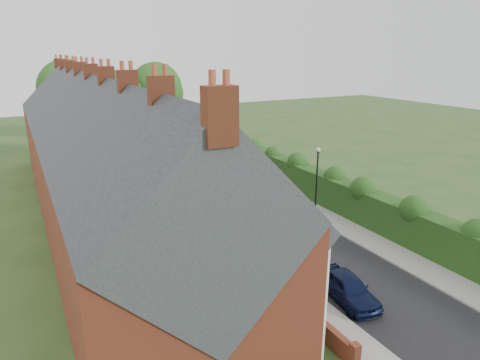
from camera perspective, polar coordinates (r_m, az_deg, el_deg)
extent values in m
plane|color=#2D4C1E|center=(28.32, 9.35, -8.27)|extent=(140.00, 140.00, 0.00)
cube|color=black|center=(36.78, -1.56, -2.00)|extent=(6.00, 58.00, 0.02)
cube|color=#9A9792|center=(38.65, 3.90, -1.01)|extent=(2.20, 58.00, 0.12)
cube|color=#9A9792|center=(35.34, -7.18, -2.86)|extent=(1.70, 58.00, 0.12)
cube|color=gray|center=(38.13, 2.55, -1.23)|extent=(0.18, 58.00, 0.13)
cube|color=gray|center=(35.60, -5.98, -2.65)|extent=(0.18, 58.00, 0.13)
cube|color=#153A12|center=(39.24, 6.18, 1.03)|extent=(1.50, 58.00, 2.50)
cube|color=#9C4227|center=(31.84, -17.99, 0.23)|extent=(8.00, 40.00, 6.50)
cube|color=#25272C|center=(31.10, -18.54, 5.97)|extent=(8.00, 40.20, 8.00)
cube|color=white|center=(17.85, 8.11, -14.91)|extent=(0.70, 2.40, 5.20)
cube|color=black|center=(18.70, 8.92, -17.72)|extent=(0.06, 1.80, 1.60)
cube|color=black|center=(17.45, 9.28, -11.22)|extent=(0.06, 1.80, 1.60)
cube|color=#25272C|center=(16.39, 8.12, -6.11)|extent=(1.70, 2.60, 1.70)
cube|color=#3F2D2D|center=(20.00, 3.53, -16.18)|extent=(0.08, 0.90, 2.10)
cube|color=white|center=(18.31, 3.91, -7.52)|extent=(0.12, 1.20, 1.60)
cube|color=white|center=(21.57, 0.29, -8.80)|extent=(0.70, 2.40, 5.20)
cube|color=black|center=(22.27, 1.15, -11.38)|extent=(0.06, 1.80, 1.60)
cube|color=black|center=(21.24, 1.18, -5.68)|extent=(0.06, 1.80, 1.60)
cube|color=#25272C|center=(20.37, -0.07, -1.27)|extent=(1.70, 2.60, 1.70)
cube|color=#3F2D2D|center=(23.82, -2.79, -10.35)|extent=(0.08, 0.90, 2.10)
cube|color=white|center=(22.40, -2.78, -2.81)|extent=(0.12, 1.20, 1.60)
cube|color=white|center=(25.72, -4.96, -4.47)|extent=(0.70, 2.40, 5.20)
cube|color=black|center=(26.31, -4.14, -6.77)|extent=(0.06, 1.80, 1.60)
cube|color=black|center=(25.44, -4.26, -1.81)|extent=(0.06, 1.80, 1.60)
cube|color=#25272C|center=(24.73, -5.45, 1.96)|extent=(1.70, 2.60, 1.70)
cube|color=#3F2D2D|center=(28.02, -7.15, -6.11)|extent=(0.08, 0.90, 2.10)
cube|color=white|center=(26.80, -7.31, 0.42)|extent=(0.12, 1.20, 1.60)
cube|color=white|center=(30.13, -8.67, -1.35)|extent=(0.70, 2.40, 5.20)
cube|color=black|center=(30.64, -7.92, -3.38)|extent=(0.06, 1.80, 1.60)
cube|color=black|center=(29.90, -8.10, 0.94)|extent=(0.06, 1.80, 1.60)
cube|color=#25272C|center=(29.29, -9.21, 4.19)|extent=(1.70, 2.60, 1.70)
cube|color=#3F2D2D|center=(32.44, -10.30, -2.98)|extent=(0.08, 0.90, 2.10)
cube|color=white|center=(31.38, -10.55, 2.72)|extent=(0.12, 1.20, 1.60)
cube|color=white|center=(34.70, -11.41, 0.97)|extent=(0.70, 2.40, 5.20)
cube|color=black|center=(35.14, -10.72, -0.83)|extent=(0.06, 1.80, 1.60)
cube|color=black|center=(34.50, -10.94, 2.97)|extent=(0.06, 1.80, 1.60)
cube|color=#25272C|center=(33.97, -11.95, 5.81)|extent=(1.70, 2.60, 1.70)
cube|color=#3F2D2D|center=(37.01, -12.67, -0.61)|extent=(0.08, 0.90, 2.10)
cube|color=white|center=(36.07, -12.96, 4.43)|extent=(0.12, 1.20, 1.60)
cube|color=white|center=(39.38, -13.51, 2.74)|extent=(0.70, 2.40, 5.20)
cube|color=black|center=(39.77, -12.88, 1.13)|extent=(0.06, 1.80, 1.60)
cube|color=black|center=(39.20, -13.11, 4.51)|extent=(0.06, 1.80, 1.60)
cube|color=#25272C|center=(38.74, -14.03, 7.02)|extent=(1.70, 2.60, 1.70)
cube|color=#3F2D2D|center=(41.68, -14.51, 1.24)|extent=(0.08, 0.90, 2.10)
cube|color=white|center=(40.83, -14.81, 5.74)|extent=(0.12, 1.20, 1.60)
cube|color=white|center=(44.13, -15.17, 4.13)|extent=(0.70, 2.40, 5.20)
cube|color=black|center=(44.47, -14.59, 2.68)|extent=(0.06, 1.80, 1.60)
cube|color=black|center=(43.96, -14.82, 5.71)|extent=(0.06, 1.80, 1.60)
cube|color=#25272C|center=(43.55, -15.67, 7.95)|extent=(1.70, 2.60, 1.70)
cube|color=#3F2D2D|center=(46.42, -15.98, 2.72)|extent=(0.08, 0.90, 2.10)
cube|color=white|center=(45.65, -16.29, 6.77)|extent=(0.12, 1.20, 1.60)
cube|color=white|center=(48.92, -16.51, 5.25)|extent=(0.70, 2.40, 5.20)
cube|color=black|center=(49.24, -15.97, 3.93)|extent=(0.06, 1.80, 1.60)
cube|color=black|center=(48.78, -16.20, 6.68)|extent=(0.06, 1.80, 1.60)
cube|color=#25272C|center=(48.41, -16.98, 8.70)|extent=(1.70, 2.60, 1.70)
cube|color=#3F2D2D|center=(51.20, -17.18, 3.91)|extent=(0.08, 0.90, 2.10)
cube|color=white|center=(50.50, -17.48, 7.59)|extent=(0.12, 1.20, 1.60)
cube|color=brown|center=(11.42, -2.71, 8.48)|extent=(0.90, 0.50, 1.60)
cylinder|color=brown|center=(11.24, -3.72, 13.20)|extent=(0.20, 0.20, 0.50)
cylinder|color=brown|center=(11.41, -1.84, 13.28)|extent=(0.20, 0.20, 0.50)
cube|color=brown|center=(16.06, -10.44, 10.70)|extent=(0.90, 0.50, 1.60)
cylinder|color=brown|center=(15.93, -11.33, 14.03)|extent=(0.20, 0.20, 0.50)
cylinder|color=brown|center=(16.05, -9.92, 14.13)|extent=(0.20, 0.20, 0.50)
cube|color=brown|center=(20.86, -14.71, 11.83)|extent=(0.90, 0.50, 1.60)
cylinder|color=brown|center=(20.76, -15.46, 14.38)|extent=(0.20, 0.20, 0.50)
cylinder|color=brown|center=(20.85, -14.36, 14.47)|extent=(0.20, 0.20, 0.50)
cube|color=brown|center=(25.74, -17.38, 12.50)|extent=(0.90, 0.50, 1.60)
cylinder|color=brown|center=(25.66, -18.03, 14.56)|extent=(0.20, 0.20, 0.50)
cylinder|color=brown|center=(25.73, -17.13, 14.65)|extent=(0.20, 0.20, 0.50)
cube|color=brown|center=(30.66, -19.21, 12.94)|extent=(0.90, 0.50, 1.60)
cylinder|color=brown|center=(30.59, -19.77, 14.67)|extent=(0.20, 0.20, 0.50)
cylinder|color=brown|center=(30.65, -19.01, 14.75)|extent=(0.20, 0.20, 0.50)
cube|color=brown|center=(35.60, -20.54, 13.25)|extent=(0.90, 0.50, 1.60)
cylinder|color=brown|center=(35.54, -21.03, 14.74)|extent=(0.20, 0.20, 0.50)
cylinder|color=brown|center=(35.59, -20.38, 14.81)|extent=(0.20, 0.20, 0.50)
cube|color=brown|center=(40.56, -21.55, 13.49)|extent=(0.90, 0.50, 1.60)
cylinder|color=brown|center=(40.50, -21.99, 14.79)|extent=(0.20, 0.20, 0.50)
cylinder|color=brown|center=(40.55, -21.41, 14.85)|extent=(0.20, 0.20, 0.50)
cube|color=brown|center=(45.52, -22.33, 13.66)|extent=(0.90, 0.50, 1.60)
cylinder|color=brown|center=(45.47, -22.73, 14.82)|extent=(0.20, 0.20, 0.50)
cylinder|color=brown|center=(45.52, -22.21, 14.88)|extent=(0.20, 0.20, 0.50)
cube|color=brown|center=(50.49, -22.97, 13.81)|extent=(0.90, 0.50, 1.60)
cylinder|color=brown|center=(50.45, -23.33, 14.85)|extent=(0.20, 0.20, 0.50)
cylinder|color=brown|center=(50.49, -22.86, 14.90)|extent=(0.20, 0.20, 0.50)
cube|color=brown|center=(20.10, 9.98, -18.31)|extent=(0.30, 4.70, 0.90)
cube|color=brown|center=(23.59, 2.44, -12.29)|extent=(0.30, 4.70, 0.90)
cube|color=brown|center=(27.55, -2.82, -7.77)|extent=(0.30, 4.70, 0.90)
cube|color=brown|center=(31.80, -6.65, -4.38)|extent=(0.30, 4.70, 0.90)
cube|color=brown|center=(36.24, -9.52, -1.80)|extent=(0.30, 4.70, 0.90)
cube|color=brown|center=(40.82, -11.76, 0.22)|extent=(0.30, 4.70, 0.90)
cube|color=brown|center=(45.48, -13.54, 1.83)|extent=(0.30, 4.70, 0.90)
cube|color=brown|center=(50.21, -14.99, 3.14)|extent=(0.30, 4.70, 0.90)
cube|color=brown|center=(18.56, 15.02, -21.73)|extent=(0.35, 0.35, 1.10)
cube|color=brown|center=(21.72, 5.86, -14.87)|extent=(0.35, 0.35, 1.10)
cube|color=brown|center=(25.48, -0.41, -9.67)|extent=(0.35, 0.35, 1.10)
cube|color=brown|center=(29.61, -4.88, -5.78)|extent=(0.35, 0.35, 1.10)
cube|color=brown|center=(33.97, -8.19, -2.85)|extent=(0.35, 0.35, 1.10)
cube|color=brown|center=(38.49, -10.72, -0.58)|extent=(0.35, 0.35, 1.10)
cube|color=brown|center=(43.11, -12.71, 1.20)|extent=(0.35, 0.35, 1.10)
cube|color=brown|center=(47.81, -14.31, 2.64)|extent=(0.35, 0.35, 1.10)
cube|color=brown|center=(52.57, -15.63, 3.81)|extent=(0.35, 0.35, 1.10)
cylinder|color=black|center=(32.36, 10.15, -0.50)|extent=(0.12, 0.12, 4.80)
cylinder|color=black|center=(31.72, 10.38, 3.72)|extent=(0.20, 0.20, 0.10)
sphere|color=silver|center=(31.69, 10.40, 3.99)|extent=(0.32, 0.32, 0.32)
cylinder|color=#332316|center=(62.32, -15.68, 7.51)|extent=(0.50, 0.50, 4.75)
sphere|color=#23511B|center=(61.88, -15.94, 10.72)|extent=(6.80, 6.80, 6.80)
sphere|color=#23511B|center=(62.53, -14.72, 10.26)|extent=(4.76, 4.76, 4.76)
cylinder|color=#332316|center=(65.68, -10.93, 8.51)|extent=(0.50, 0.50, 5.25)
sphere|color=#23511B|center=(65.24, -11.13, 11.89)|extent=(7.60, 7.60, 7.60)
sphere|color=#23511B|center=(66.04, -9.88, 11.37)|extent=(5.32, 5.32, 5.32)
cylinder|color=#332316|center=(64.27, -21.56, 7.57)|extent=(0.50, 0.50, 5.50)
sphere|color=#23511B|center=(63.81, -21.96, 11.17)|extent=(8.00, 8.00, 8.00)
sphere|color=#23511B|center=(64.36, -20.48, 10.67)|extent=(5.60, 5.60, 5.60)
imported|color=black|center=(22.47, 14.19, -13.75)|extent=(2.15, 4.24, 1.38)
imported|color=silver|center=(25.96, 4.96, -8.96)|extent=(1.68, 4.03, 1.30)
imported|color=#94959B|center=(27.76, 3.54, -6.85)|extent=(2.97, 5.75, 1.55)
imported|color=white|center=(32.21, -2.06, -3.43)|extent=(3.08, 5.46, 1.49)
imported|color=black|center=(37.42, -5.53, -0.60)|extent=(2.70, 4.52, 1.44)
imported|color=maroon|center=(45.55, -9.66, 2.49)|extent=(1.63, 4.58, 1.50)
imported|color=tan|center=(47.20, -11.22, 2.97)|extent=(3.81, 6.19, 1.60)
imported|color=slate|center=(55.91, -13.28, 4.91)|extent=(2.97, 5.14, 1.40)
imported|color=black|center=(57.99, -14.51, 5.30)|extent=(2.09, 4.52, 1.50)
imported|color=brown|center=(35.97, 0.01, -1.11)|extent=(1.10, 2.00, 1.61)
cube|color=black|center=(37.69, -1.43, -0.22)|extent=(1.17, 1.95, 0.49)
cylinder|color=beige|center=(37.49, -1.44, 0.78)|extent=(1.27, 1.22, 1.27)
cube|color=beige|center=(37.61, -1.43, 0.14)|extent=(1.29, 2.00, 0.04)
cylinder|color=black|center=(38.05, -2.67, -0.68)|extent=(0.08, 0.88, 0.88)
cylinder|color=black|center=(38.57, -0.97, -0.41)|extent=(0.08, 0.88, 0.88)
cylinder|color=black|center=(36.61, -1.17, -0.66)|extent=(0.06, 1.75, 0.06)
cylinder|color=black|center=(36.91, -0.22, -0.51)|extent=(0.06, 1.75, 0.06)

